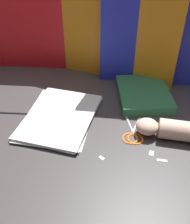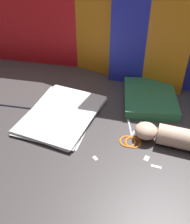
% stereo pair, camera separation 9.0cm
% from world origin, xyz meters
% --- Properties ---
extents(ground_plane, '(6.00, 6.00, 0.00)m').
position_xyz_m(ground_plane, '(0.00, 0.00, 0.00)').
color(ground_plane, '#3D3838').
extents(backdrop_panel_left, '(0.88, 0.18, 0.37)m').
position_xyz_m(backdrop_panel_left, '(-0.32, 0.36, 0.18)').
color(backdrop_panel_left, red).
rests_on(backdrop_panel_left, ground_plane).
extents(backdrop_panel_center, '(0.64, 0.09, 0.41)m').
position_xyz_m(backdrop_panel_center, '(-0.02, 0.36, 0.20)').
color(backdrop_panel_center, orange).
rests_on(backdrop_panel_center, ground_plane).
extents(backdrop_panel_right, '(0.55, 0.10, 0.57)m').
position_xyz_m(backdrop_panel_right, '(0.25, 0.36, 0.29)').
color(backdrop_panel_right, '#2833D1').
rests_on(backdrop_panel_right, ground_plane).
extents(paper_stack, '(0.26, 0.34, 0.02)m').
position_xyz_m(paper_stack, '(-0.09, 0.00, 0.01)').
color(paper_stack, white).
rests_on(paper_stack, ground_plane).
extents(book_closed, '(0.27, 0.30, 0.04)m').
position_xyz_m(book_closed, '(0.19, 0.22, 0.02)').
color(book_closed, '#2D7247').
rests_on(book_closed, ground_plane).
extents(scissors, '(0.09, 0.15, 0.01)m').
position_xyz_m(scissors, '(0.18, -0.02, 0.00)').
color(scissors, silver).
rests_on(scissors, ground_plane).
extents(hand_forearm, '(0.33, 0.09, 0.07)m').
position_xyz_m(hand_forearm, '(0.35, 0.01, 0.03)').
color(hand_forearm, beige).
rests_on(hand_forearm, ground_plane).
extents(paper_scrap_near, '(0.03, 0.01, 0.00)m').
position_xyz_m(paper_scrap_near, '(0.28, -0.11, 0.00)').
color(paper_scrap_near, white).
rests_on(paper_scrap_near, ground_plane).
extents(paper_scrap_mid, '(0.02, 0.02, 0.00)m').
position_xyz_m(paper_scrap_mid, '(0.25, -0.09, 0.00)').
color(paper_scrap_mid, white).
rests_on(paper_scrap_mid, ground_plane).
extents(paper_scrap_far, '(0.02, 0.02, 0.00)m').
position_xyz_m(paper_scrap_far, '(0.10, -0.15, 0.00)').
color(paper_scrap_far, white).
rests_on(paper_scrap_far, ground_plane).
extents(pen, '(0.16, 0.04, 0.01)m').
position_xyz_m(pen, '(-0.28, -0.02, 0.00)').
color(pen, black).
rests_on(pen, ground_plane).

